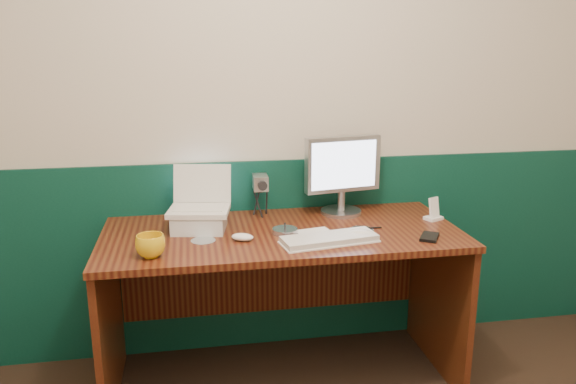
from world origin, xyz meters
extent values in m
cube|color=beige|center=(0.00, 1.75, 1.25)|extent=(3.50, 0.04, 2.50)
cube|color=#073128|center=(0.00, 1.74, 0.50)|extent=(3.48, 0.02, 1.00)
cube|color=#39110A|center=(-0.13, 1.38, 0.38)|extent=(1.60, 0.70, 0.75)
cube|color=silver|center=(-0.49, 1.46, 0.79)|extent=(0.26, 0.23, 0.08)
cube|color=silver|center=(0.04, 1.20, 0.76)|extent=(0.42, 0.20, 0.02)
ellipsoid|color=silver|center=(0.19, 1.23, 0.77)|extent=(0.14, 0.11, 0.04)
ellipsoid|color=white|center=(-0.32, 1.28, 0.77)|extent=(0.11, 0.09, 0.03)
imported|color=gold|center=(-0.69, 1.16, 0.80)|extent=(0.13, 0.13, 0.09)
cylinder|color=#AEB2BE|center=(-0.12, 1.34, 0.76)|extent=(0.11, 0.11, 0.02)
cylinder|color=silver|center=(-0.48, 1.31, 0.75)|extent=(0.11, 0.11, 0.00)
cylinder|color=silver|center=(0.23, 1.33, 0.75)|extent=(0.11, 0.11, 0.00)
cylinder|color=black|center=(0.26, 1.34, 0.75)|extent=(0.13, 0.02, 0.01)
cube|color=white|center=(0.01, 1.33, 0.75)|extent=(0.17, 0.13, 0.00)
cube|color=white|center=(0.61, 1.42, 0.76)|extent=(0.10, 0.09, 0.01)
cube|color=white|center=(0.61, 1.42, 0.81)|extent=(0.06, 0.05, 0.09)
cube|color=black|center=(0.48, 1.17, 0.76)|extent=(0.12, 0.14, 0.01)
camera|label=1|loc=(-0.52, -0.98, 1.56)|focal=35.00mm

